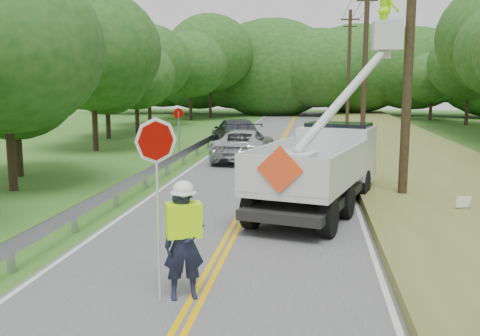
# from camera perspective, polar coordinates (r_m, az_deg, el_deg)

# --- Properties ---
(ground) EXTENTS (140.00, 140.00, 0.00)m
(ground) POSITION_cam_1_polar(r_m,az_deg,el_deg) (9.91, -4.83, -14.15)
(ground) COLOR #2E5F1C
(ground) RESTS_ON ground
(road) EXTENTS (7.20, 96.00, 0.03)m
(road) POSITION_cam_1_polar(r_m,az_deg,el_deg) (23.30, 2.65, -0.53)
(road) COLOR #535255
(road) RESTS_ON ground
(guardrail) EXTENTS (0.18, 48.00, 0.77)m
(guardrail) POSITION_cam_1_polar(r_m,az_deg,el_deg) (24.77, -6.45, 1.27)
(guardrail) COLOR #979A9E
(guardrail) RESTS_ON ground
(utility_poles) EXTENTS (1.60, 43.30, 10.00)m
(utility_poles) POSITION_cam_1_polar(r_m,az_deg,el_deg) (26.10, 14.60, 11.82)
(utility_poles) COLOR black
(utility_poles) RESTS_ON ground
(tall_grass_verge) EXTENTS (7.00, 96.00, 0.30)m
(tall_grass_verge) POSITION_cam_1_polar(r_m,az_deg,el_deg) (23.74, 19.99, -0.55)
(tall_grass_verge) COLOR olive
(tall_grass_verge) RESTS_ON ground
(treeline_left) EXTENTS (11.71, 56.23, 11.30)m
(treeline_left) POSITION_cam_1_polar(r_m,az_deg,el_deg) (42.68, -9.21, 11.38)
(treeline_left) COLOR #332319
(treeline_left) RESTS_ON ground
(treeline_horizon) EXTENTS (56.05, 14.54, 11.87)m
(treeline_horizon) POSITION_cam_1_polar(r_m,az_deg,el_deg) (65.16, 7.00, 10.45)
(treeline_horizon) COLOR #184715
(treeline_horizon) RESTS_ON ground
(flagger) EXTENTS (1.17, 0.77, 3.29)m
(flagger) POSITION_cam_1_polar(r_m,az_deg,el_deg) (9.72, -6.06, -7.20)
(flagger) COLOR #191E33
(flagger) RESTS_ON road
(bucket_truck) EXTENTS (4.66, 7.55, 6.99)m
(bucket_truck) POSITION_cam_1_polar(r_m,az_deg,el_deg) (17.40, 9.53, 1.32)
(bucket_truck) COLOR black
(bucket_truck) RESTS_ON road
(suv_silver) EXTENTS (2.71, 5.70, 1.57)m
(suv_silver) POSITION_cam_1_polar(r_m,az_deg,el_deg) (26.92, 0.43, 2.50)
(suv_silver) COLOR silver
(suv_silver) RESTS_ON road
(suv_darkgrey) EXTENTS (4.02, 6.50, 1.76)m
(suv_darkgrey) POSITION_cam_1_polar(r_m,az_deg,el_deg) (31.73, -0.43, 3.67)
(suv_darkgrey) COLOR #32363A
(suv_darkgrey) RESTS_ON road
(stop_sign_permanent) EXTENTS (0.46, 0.35, 2.61)m
(stop_sign_permanent) POSITION_cam_1_polar(r_m,az_deg,el_deg) (27.72, -6.55, 4.57)
(stop_sign_permanent) COLOR #979A9E
(stop_sign_permanent) RESTS_ON ground
(yard_sign) EXTENTS (0.44, 0.18, 0.67)m
(yard_sign) POSITION_cam_1_polar(r_m,az_deg,el_deg) (16.75, 22.67, -3.44)
(yard_sign) COLOR white
(yard_sign) RESTS_ON ground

